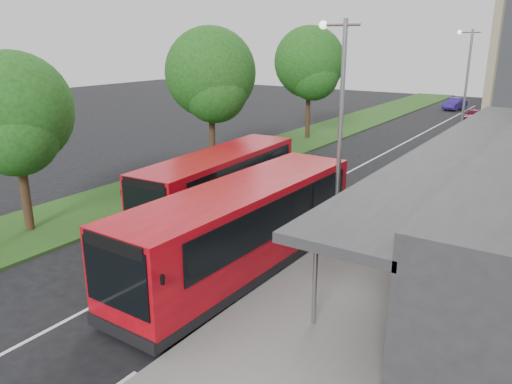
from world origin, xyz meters
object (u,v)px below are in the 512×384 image
Objects in this scene: tree_mid at (211,79)px; bus_main at (243,229)px; tree_near at (16,118)px; tree_far at (309,67)px; car_near at (474,115)px; bollard at (457,155)px; lamp_post_near at (338,124)px; litter_bin at (425,190)px; bus_second at (220,183)px; car_far at (455,104)px; lamp_post_far at (465,83)px.

bus_main is (9.34, -10.27, -3.81)m from tree_mid.
tree_near is 0.84× the size of tree_far.
car_near is at bearing 59.82° from tree_far.
bollard is at bearing -75.02° from car_near.
tree_mid is at bearing 147.64° from lamp_post_near.
litter_bin is at bearing 46.19° from tree_near.
bus_second is (5.13, -18.01, -4.12)m from tree_far.
bus_main is at bearing -48.85° from bus_second.
tree_near is at bearing -118.83° from bollard.
bus_main is (-1.79, -3.22, -3.18)m from lamp_post_near.
tree_far is (-0.00, 12.00, 0.18)m from tree_mid.
litter_bin is at bearing -87.10° from bollard.
car_far is (-3.55, 8.11, 0.03)m from car_near.
tree_far reaches higher than bus_second.
lamp_post_near is 6.93m from bus_second.
tree_near is 1.82× the size of car_far.
tree_near is 7.81× the size of bollard.
bus_main is at bearing -47.72° from tree_mid.
bollard is at bearing -78.26° from lamp_post_far.
tree_far reaches higher than bollard.
tree_near is at bearing -156.03° from lamp_post_near.
lamp_post_near is at bearing -73.97° from car_far.
lamp_post_near is at bearing 62.06° from bus_main.
tree_near is 0.73× the size of bus_second.
bollard is at bearing 63.10° from bus_second.
lamp_post_far is (0.00, 20.00, 0.00)m from lamp_post_near.
bus_second reaches higher than bollard.
lamp_post_near is 0.75× the size of bus_main.
tree_far is at bearing -112.97° from car_near.
tree_mid is 9.88× the size of litter_bin.
tree_near is at bearing -168.44° from bus_main.
car_near is (-2.53, 18.51, 0.02)m from bollard.
bus_second is at bearing -113.40° from bollard.
bollard is (11.84, 21.51, -4.01)m from tree_near.
lamp_post_near is (11.13, 4.95, 0.10)m from tree_near.
car_near is (9.32, 40.02, -4.00)m from tree_near.
lamp_post_near is 8.96m from litter_bin.
tree_mid is 9.03× the size of bollard.
lamp_post_far is 9.54× the size of litter_bin.
bus_second is (-4.21, 4.27, -0.13)m from bus_main.
car_near is (-1.81, 15.07, -4.09)m from lamp_post_far.
car_far is (-5.36, 43.18, -4.07)m from lamp_post_near.
car_near is at bearing 96.86° from lamp_post_far.
bus_second is 2.50× the size of car_far.
lamp_post_far is at bearing 4.87° from tree_far.
car_far is (5.77, 48.13, -3.97)m from tree_near.
litter_bin is (2.94, 11.08, -0.97)m from bus_main.
tree_mid reaches higher than lamp_post_near.
lamp_post_near reaches higher than car_far.
tree_mid is at bearing -141.23° from bollard.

